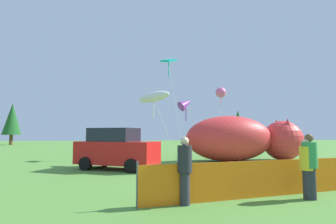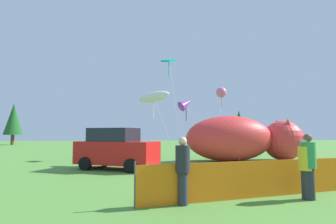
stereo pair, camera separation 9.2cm
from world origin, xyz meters
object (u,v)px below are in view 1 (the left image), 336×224
folding_chair (237,161)px  spectator_in_yellow_shirt (185,167)px  kite_teal_diamond (169,62)px  parked_car (117,149)px  inflatable_cat (243,140)px  kite_pink_octopus (221,93)px  kite_purple_delta (186,104)px  spectator_in_black_shirt (310,163)px  spectator_in_blue_shirt (307,166)px  kite_white_ghost (154,97)px

folding_chair → spectator_in_yellow_shirt: 6.57m
folding_chair → kite_teal_diamond: kite_teal_diamond is taller
parked_car → kite_teal_diamond: kite_teal_diamond is taller
inflatable_cat → kite_pink_octopus: size_ratio=1.37×
parked_car → kite_purple_delta: (4.74, 4.94, 3.02)m
spectator_in_black_shirt → spectator_in_blue_shirt: bearing=161.1°
spectator_in_blue_shirt → kite_teal_diamond: (-2.20, 12.78, 6.47)m
spectator_in_yellow_shirt → kite_teal_diamond: bearing=83.9°
kite_teal_diamond → kite_purple_delta: size_ratio=1.67×
spectator_in_blue_shirt → folding_chair: bearing=88.9°
spectator_in_black_shirt → inflatable_cat: bearing=76.6°
spectator_in_black_shirt → spectator_in_blue_shirt: 0.12m
inflatable_cat → spectator_in_black_shirt: inflatable_cat is taller
kite_teal_diamond → parked_car: bearing=-122.0°
folding_chair → spectator_in_yellow_shirt: (-3.68, -5.42, 0.42)m
spectator_in_yellow_shirt → kite_teal_diamond: kite_teal_diamond is taller
parked_car → spectator_in_yellow_shirt: bearing=-45.1°
kite_white_ghost → folding_chair: bearing=-44.0°
parked_car → kite_purple_delta: size_ratio=0.97×
spectator_in_blue_shirt → kite_pink_octopus: size_ratio=0.28×
kite_pink_octopus → kite_purple_delta: size_ratio=1.29×
spectator_in_blue_shirt → kite_purple_delta: size_ratio=0.36×
spectator_in_yellow_shirt → spectator_in_black_shirt: bearing=1.3°
inflatable_cat → kite_white_ghost: size_ratio=1.80×
parked_car → kite_purple_delta: kite_purple_delta is taller
kite_teal_diamond → kite_pink_octopus: size_ratio=1.30×
folding_chair → kite_white_ghost: size_ratio=0.21×
spectator_in_yellow_shirt → kite_purple_delta: size_ratio=0.38×
inflatable_cat → kite_teal_diamond: bearing=148.1°
kite_teal_diamond → spectator_in_black_shirt: bearing=-79.9°
parked_car → inflatable_cat: (8.23, 2.93, 0.35)m
kite_pink_octopus → kite_purple_delta: 5.54m
folding_chair → kite_white_ghost: (-3.78, 3.66, 3.55)m
kite_white_ghost → kite_teal_diamond: bearing=68.8°
parked_car → folding_chair: (5.86, -1.76, -0.51)m
spectator_in_black_shirt → spectator_in_yellow_shirt: spectator_in_black_shirt is taller
spectator_in_yellow_shirt → folding_chair: bearing=55.9°
kite_teal_diamond → kite_pink_octopus: 6.15m
kite_teal_diamond → kite_purple_delta: (1.18, -0.76, -3.32)m
kite_purple_delta → kite_pink_octopus: bearing=42.1°
parked_car → spectator_in_black_shirt: bearing=-22.6°
inflatable_cat → kite_purple_delta: kite_purple_delta is taller
kite_teal_diamond → folding_chair: bearing=-72.8°
inflatable_cat → kite_white_ghost: bearing=-171.6°
parked_car → kite_pink_octopus: (8.70, 8.52, 4.50)m
inflatable_cat → kite_pink_octopus: (0.47, 5.59, 4.15)m
kite_pink_octopus → kite_white_ghost: 9.48m
spectator_in_black_shirt → kite_teal_diamond: (-2.28, 12.80, 6.39)m
folding_chair → inflatable_cat: size_ratio=0.11×
kite_pink_octopus → kite_white_ghost: bearing=-135.0°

